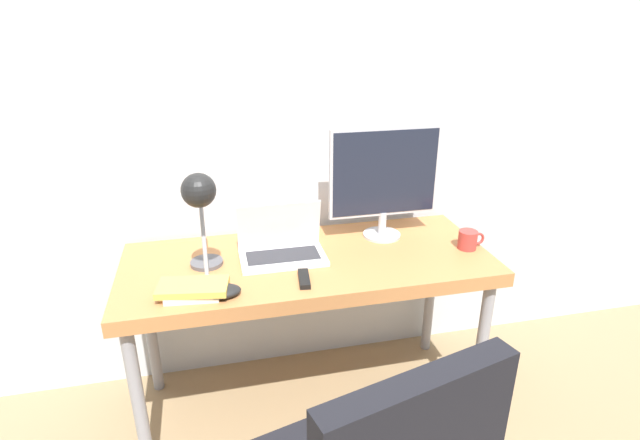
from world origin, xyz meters
TOP-DOWN VIEW (x-y plane):
  - wall_back at (0.00, 0.70)m, footprint 8.00×0.05m
  - desk at (0.00, 0.32)m, footprint 1.53×0.64m
  - laptop at (-0.11, 0.35)m, footprint 0.35×0.22m
  - monitor at (0.37, 0.46)m, footprint 0.50×0.17m
  - desk_lamp at (-0.42, 0.21)m, footprint 0.13×0.30m
  - book_stack at (-0.47, 0.12)m, footprint 0.27×0.18m
  - tv_remote at (-0.06, 0.13)m, footprint 0.06×0.14m
  - mug at (0.69, 0.25)m, footprint 0.12×0.08m
  - game_controller at (-0.37, 0.09)m, footprint 0.15×0.09m

SIDE VIEW (x-z plane):
  - desk at x=0.00m, z-range 0.31..1.07m
  - tv_remote at x=-0.06m, z-range 0.76..0.78m
  - game_controller at x=-0.37m, z-range 0.76..0.80m
  - book_stack at x=-0.47m, z-range 0.76..0.81m
  - mug at x=0.69m, z-range 0.76..0.84m
  - laptop at x=-0.11m, z-range 0.70..0.92m
  - monitor at x=0.37m, z-range 0.79..1.29m
  - desk_lamp at x=-0.42m, z-range 0.87..1.30m
  - wall_back at x=0.00m, z-range 0.00..2.60m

